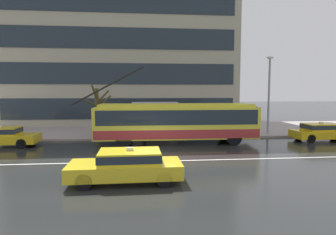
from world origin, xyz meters
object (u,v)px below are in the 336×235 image
Objects in this scene: pedestrian_approaching_curb at (122,121)px; pedestrian_waiting_by_pole at (134,121)px; street_lamp at (269,88)px; street_tree_bare at (97,109)px; bus_shelter at (155,110)px; taxi_oncoming_near at (127,164)px; pedestrian_at_shelter at (223,113)px; trolleybus at (176,122)px; pedestrian_walking_past at (145,116)px; taxi_queued_behind_bus at (1,136)px; taxi_ahead_of_bus at (322,131)px.

pedestrian_waiting_by_pole reaches higher than pedestrian_approaching_curb.
street_tree_bare is (-13.73, 0.29, -1.62)m from street_lamp.
street_lamp is (11.96, -1.80, 2.80)m from pedestrian_approaching_curb.
bus_shelter is at bearing 7.90° from street_tree_bare.
pedestrian_at_shelter is at bearing 58.84° from taxi_oncoming_near.
taxi_oncoming_near is 11.72m from street_tree_bare.
trolleybus is 3.13m from pedestrian_walking_past.
taxi_oncoming_near is 14.90m from pedestrian_at_shelter.
pedestrian_walking_past is at bearing -177.29° from street_lamp.
pedestrian_walking_past is (-6.80, -2.21, -0.04)m from pedestrian_at_shelter.
street_tree_bare is at bearing 178.81° from street_lamp.
bus_shelter is at bearing 109.79° from trolleybus.
pedestrian_at_shelter is at bearing 18.00° from pedestrian_walking_past.
pedestrian_walking_past is 10.28m from street_lamp.
street_lamp is 1.58× the size of street_tree_bare.
pedestrian_approaching_curb is (-2.74, 0.89, -0.96)m from bus_shelter.
taxi_queued_behind_bus is at bearing -151.15° from street_tree_bare.
street_tree_bare is at bearing 28.85° from taxi_queued_behind_bus.
trolleybus is at bearing 0.60° from taxi_queued_behind_bus.
taxi_ahead_of_bus is 13.13m from pedestrian_walking_past.
street_lamp is at bearing -5.65° from bus_shelter.
taxi_oncoming_near is 12.10m from bus_shelter.
bus_shelter is 6.04m from pedestrian_at_shelter.
taxi_queued_behind_bus is 2.31× the size of pedestrian_at_shelter.
taxi_queued_behind_bus is at bearing -150.96° from pedestrian_waiting_by_pole.
bus_shelter is at bearing 59.56° from pedestrian_walking_past.
trolleybus is 7.84× the size of pedestrian_approaching_curb.
pedestrian_at_shelter is 4.26m from street_lamp.
taxi_ahead_of_bus is 15.52m from pedestrian_approaching_curb.
street_tree_bare reaches higher than taxi_queued_behind_bus.
taxi_ahead_of_bus is at bearing -0.45° from trolleybus.
pedestrian_approaching_curb is 0.96× the size of pedestrian_waiting_by_pole.
taxi_oncoming_near is 2.24× the size of pedestrian_walking_past.
taxi_ahead_of_bus is at bearing -17.28° from bus_shelter.
trolleybus is at bearing -56.27° from pedestrian_waiting_by_pole.
taxi_queued_behind_bus is 1.23× the size of bus_shelter.
taxi_ahead_of_bus is (22.31, 0.04, -0.00)m from taxi_queued_behind_bus.
trolleybus is 6.26× the size of pedestrian_walking_past.
taxi_oncoming_near is 0.71× the size of street_lamp.
street_lamp is at bearing 8.40° from taxi_queued_behind_bus.
taxi_queued_behind_bus is at bearing -159.72° from bus_shelter.
trolleybus is 7.54× the size of pedestrian_waiting_by_pole.
taxi_oncoming_near is at bearing -76.05° from street_tree_bare.
pedestrian_at_shelter is at bearing 151.86° from street_lamp.
pedestrian_waiting_by_pole is (0.99, 0.05, 0.04)m from pedestrian_approaching_curb.
trolleybus is 1.99× the size of street_lamp.
trolleybus is 10.77m from taxi_ahead_of_bus.
pedestrian_waiting_by_pole is (-0.04, 12.83, 0.42)m from taxi_oncoming_near.
taxi_queued_behind_bus is 16.91m from pedestrian_at_shelter.
trolleybus reaches higher than bus_shelter.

